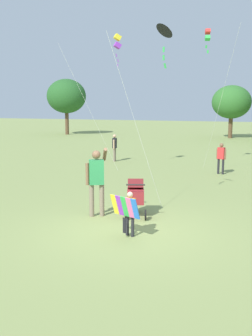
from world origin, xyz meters
TOP-DOWN VIEW (x-y plane):
  - ground_plane at (0.00, 0.00)m, footprint 120.00×120.00m
  - child_with_butterfly_kite at (0.20, -0.40)m, footprint 0.76×0.48m
  - person_adult_flyer at (-1.18, 0.84)m, footprint 0.57×0.70m
  - stroller at (-0.20, 1.23)m, footprint 0.75×1.12m
  - kite_adult_black at (0.24, 2.26)m, footprint 1.52×1.63m
  - kite_orange_delta at (0.22, 10.02)m, footprint 1.84×3.31m
  - kite_green_novelty at (-3.33, 7.79)m, footprint 2.19×1.89m
  - person_couple_left at (1.18, 8.53)m, footprint 0.42×0.25m
  - person_kid_running at (-4.55, 10.47)m, footprint 0.24×0.45m

SIDE VIEW (x-z plane):
  - ground_plane at x=0.00m, z-range 0.00..0.00m
  - stroller at x=-0.20m, z-range 0.09..1.12m
  - child_with_butterfly_kite at x=0.20m, z-range 0.11..1.15m
  - person_couple_left at x=1.18m, z-range 0.12..1.47m
  - person_kid_running at x=-4.55m, z-range 0.13..1.55m
  - person_adult_flyer at x=-1.18m, z-range 0.14..2.02m
  - kite_adult_black at x=0.24m, z-range 2.31..7.48m
  - kite_green_novelty at x=-3.33m, z-range 2.62..8.61m
  - kite_orange_delta at x=0.22m, z-range 2.82..9.19m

